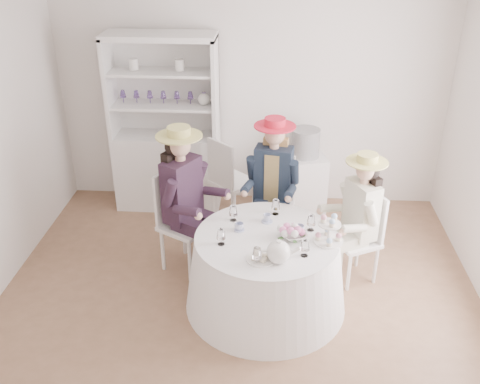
{
  "coord_description": "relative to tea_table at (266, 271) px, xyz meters",
  "views": [
    {
      "loc": [
        0.28,
        -3.99,
        3.21
      ],
      "look_at": [
        0.0,
        0.1,
        1.05
      ],
      "focal_mm": 40.0,
      "sensor_mm": 36.0,
      "label": 1
    }
  ],
  "objects": [
    {
      "name": "ground",
      "position": [
        -0.24,
        0.09,
        -0.36
      ],
      "size": [
        4.5,
        4.5,
        0.0
      ],
      "primitive_type": "plane",
      "color": "brown",
      "rests_on": "ground"
    },
    {
      "name": "wall_back",
      "position": [
        -0.24,
        2.09,
        0.99
      ],
      "size": [
        4.5,
        0.0,
        4.5
      ],
      "primitive_type": "plane",
      "rotation": [
        1.57,
        0.0,
        0.0
      ],
      "color": "silver",
      "rests_on": "ground"
    },
    {
      "name": "wall_front",
      "position": [
        -0.24,
        -1.91,
        0.99
      ],
      "size": [
        4.5,
        0.0,
        4.5
      ],
      "primitive_type": "plane",
      "rotation": [
        -1.57,
        0.0,
        0.0
      ],
      "color": "silver",
      "rests_on": "ground"
    },
    {
      "name": "tea_table",
      "position": [
        0.0,
        0.0,
        0.0
      ],
      "size": [
        1.45,
        1.45,
        0.72
      ],
      "rotation": [
        0.0,
        0.0,
        -0.05
      ],
      "color": "white",
      "rests_on": "ground"
    },
    {
      "name": "hutch",
      "position": [
        -1.21,
        1.83,
        0.38
      ],
      "size": [
        1.27,
        0.6,
        2.07
      ],
      "rotation": [
        0.0,
        0.0,
        -0.12
      ],
      "color": "silver",
      "rests_on": "ground"
    },
    {
      "name": "side_table",
      "position": [
        0.4,
        1.76,
        0.0
      ],
      "size": [
        0.56,
        0.56,
        0.72
      ],
      "primitive_type": "cube",
      "rotation": [
        0.0,
        0.0,
        0.24
      ],
      "color": "silver",
      "rests_on": "ground"
    },
    {
      "name": "hatbox",
      "position": [
        0.4,
        1.76,
        0.52
      ],
      "size": [
        0.4,
        0.4,
        0.32
      ],
      "primitive_type": "cylinder",
      "rotation": [
        0.0,
        0.0,
        -0.3
      ],
      "color": "black",
      "rests_on": "side_table"
    },
    {
      "name": "guest_left",
      "position": [
        -0.8,
        0.52,
        0.49
      ],
      "size": [
        0.64,
        0.59,
        1.5
      ],
      "rotation": [
        0.0,
        0.0,
        1.05
      ],
      "color": "silver",
      "rests_on": "ground"
    },
    {
      "name": "guest_mid",
      "position": [
        0.04,
        0.96,
        0.46
      ],
      "size": [
        0.54,
        0.57,
        1.45
      ],
      "rotation": [
        0.0,
        0.0,
        -0.18
      ],
      "color": "silver",
      "rests_on": "ground"
    },
    {
      "name": "guest_right",
      "position": [
        0.84,
        0.45,
        0.39
      ],
      "size": [
        0.56,
        0.51,
        1.33
      ],
      "rotation": [
        0.0,
        0.0,
        -1.1
      ],
      "color": "silver",
      "rests_on": "ground"
    },
    {
      "name": "spare_chair",
      "position": [
        -0.46,
        1.48,
        0.19
      ],
      "size": [
        0.59,
        0.59,
        1.01
      ],
      "rotation": [
        0.0,
        0.0,
        2.4
      ],
      "color": "silver",
      "rests_on": "ground"
    },
    {
      "name": "teacup_a",
      "position": [
        -0.24,
        0.09,
        0.4
      ],
      "size": [
        0.11,
        0.11,
        0.06
      ],
      "primitive_type": "imported",
      "rotation": [
        0.0,
        0.0,
        0.38
      ],
      "color": "white",
      "rests_on": "tea_table"
    },
    {
      "name": "teacup_b",
      "position": [
        -0.0,
        0.26,
        0.4
      ],
      "size": [
        0.09,
        0.09,
        0.07
      ],
      "primitive_type": "imported",
      "rotation": [
        0.0,
        0.0,
        -0.37
      ],
      "color": "white",
      "rests_on": "tea_table"
    },
    {
      "name": "teacup_c",
      "position": [
        0.28,
        0.09,
        0.4
      ],
      "size": [
        0.1,
        0.1,
        0.07
      ],
      "primitive_type": "imported",
      "rotation": [
        0.0,
        0.0,
        -0.26
      ],
      "color": "white",
      "rests_on": "tea_table"
    },
    {
      "name": "flower_bowl",
      "position": [
        0.23,
        -0.01,
        0.39
      ],
      "size": [
        0.28,
        0.28,
        0.05
      ],
      "primitive_type": "imported",
      "rotation": [
        0.0,
        0.0,
        0.39
      ],
      "color": "white",
      "rests_on": "tea_table"
    },
    {
      "name": "flower_arrangement",
      "position": [
        0.2,
        -0.02,
        0.45
      ],
      "size": [
        0.18,
        0.18,
        0.07
      ],
      "rotation": [
        0.0,
        0.0,
        -0.36
      ],
      "color": "pink",
      "rests_on": "tea_table"
    },
    {
      "name": "table_teapot",
      "position": [
        0.1,
        -0.35,
        0.45
      ],
      "size": [
        0.27,
        0.19,
        0.2
      ],
      "rotation": [
        0.0,
        0.0,
        -0.12
      ],
      "color": "white",
      "rests_on": "tea_table"
    },
    {
      "name": "sandwich_plate",
      "position": [
        -0.04,
        -0.34,
        0.38
      ],
      "size": [
        0.23,
        0.23,
        0.05
      ],
      "rotation": [
        0.0,
        0.0,
        0.36
      ],
      "color": "white",
      "rests_on": "tea_table"
    },
    {
      "name": "cupcake_stand",
      "position": [
        0.52,
        -0.03,
        0.45
      ],
      "size": [
        0.26,
        0.26,
        0.24
      ],
      "rotation": [
        0.0,
        0.0,
        0.35
      ],
      "color": "white",
      "rests_on": "tea_table"
    },
    {
      "name": "stemware_set",
      "position": [
        0.0,
        0.0,
        0.44
      ],
      "size": [
        0.84,
        0.88,
        0.15
      ],
      "color": "white",
      "rests_on": "tea_table"
    }
  ]
}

